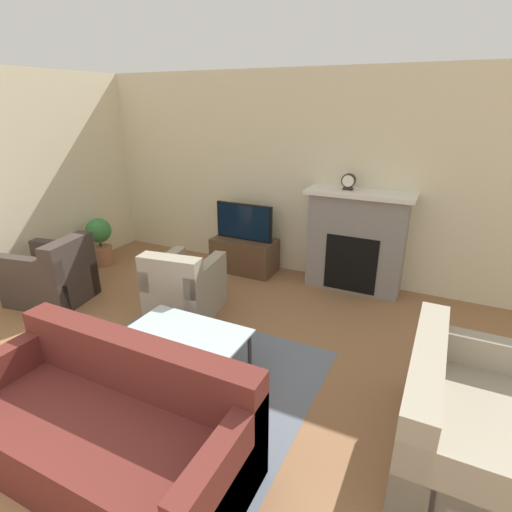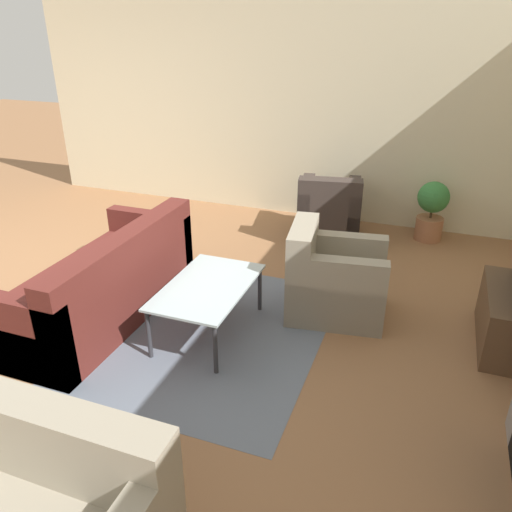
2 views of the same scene
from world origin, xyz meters
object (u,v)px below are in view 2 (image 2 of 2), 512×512
object	(u,v)px
couch_sectional	(102,286)
coffee_table	(208,290)
potted_plant	(432,209)
armchair_by_window	(329,215)
armchair_accent	(332,283)

from	to	relation	value
couch_sectional	coffee_table	xyz separation A→B (m)	(-0.08, 0.98, 0.11)
couch_sectional	potted_plant	distance (m)	3.82
couch_sectional	coffee_table	distance (m)	0.99
couch_sectional	armchair_by_window	size ratio (longest dim) A/B	1.99
armchair_by_window	armchair_accent	distance (m)	1.71
couch_sectional	armchair_accent	bearing A→B (deg)	111.46
armchair_accent	armchair_by_window	bearing A→B (deg)	5.58
armchair_by_window	armchair_accent	world-z (taller)	same
armchair_accent	potted_plant	distance (m)	2.17
armchair_accent	coffee_table	distance (m)	1.11
couch_sectional	potted_plant	bearing A→B (deg)	136.84
armchair_by_window	armchair_accent	xyz separation A→B (m)	(1.67, 0.40, 0.00)
coffee_table	potted_plant	bearing A→B (deg)	148.91
coffee_table	armchair_by_window	bearing A→B (deg)	168.01
armchair_by_window	armchair_accent	bearing A→B (deg)	93.31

